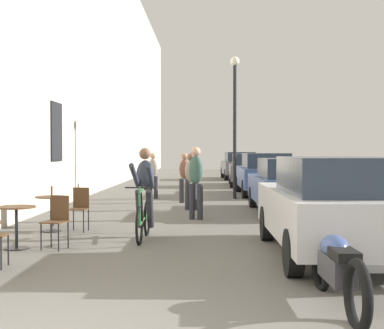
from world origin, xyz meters
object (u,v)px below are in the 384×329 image
at_px(parked_car_nearest, 333,205).
at_px(cafe_table_mid, 16,218).
at_px(pedestrian_far, 185,175).
at_px(pedestrian_furthest, 153,173).
at_px(parked_car_third, 264,173).
at_px(parked_motorcycle, 337,268).
at_px(pedestrian_mid, 191,178).
at_px(parked_car_fifth, 239,165).
at_px(cafe_table_far, 51,206).
at_px(pedestrian_near, 196,179).
at_px(cafe_chair_far_toward_street, 80,206).
at_px(street_lamp, 235,109).
at_px(cafe_chair_mid_toward_street, 57,218).
at_px(parked_car_fourth, 249,169).
at_px(parked_car_second, 287,185).
at_px(cyclist_on_bicycle, 144,196).
at_px(cafe_chair_far_toward_wall, 57,203).

bearing_deg(parked_car_nearest, cafe_table_mid, 173.62).
bearing_deg(pedestrian_far, pedestrian_furthest, 127.55).
bearing_deg(parked_car_third, parked_motorcycle, -93.08).
distance_m(pedestrian_mid, parked_car_nearest, 7.12).
bearing_deg(parked_car_fifth, cafe_table_far, -103.84).
bearing_deg(pedestrian_mid, parked_motorcycle, -79.04).
relative_size(pedestrian_furthest, parked_car_third, 0.36).
bearing_deg(parked_motorcycle, pedestrian_near, 102.71).
bearing_deg(cafe_chair_far_toward_street, pedestrian_far, 72.50).
distance_m(pedestrian_far, street_lamp, 3.19).
height_order(cafe_chair_mid_toward_street, pedestrian_near, pedestrian_near).
distance_m(pedestrian_near, parked_car_third, 7.65).
bearing_deg(parked_car_fourth, pedestrian_furthest, -119.19).
bearing_deg(pedestrian_near, pedestrian_mid, 94.83).
bearing_deg(street_lamp, pedestrian_far, -136.72).
bearing_deg(street_lamp, cafe_chair_far_toward_street, -115.10).
relative_size(pedestrian_mid, pedestrian_furthest, 0.99).
bearing_deg(cafe_chair_mid_toward_street, parked_car_third, 67.24).
bearing_deg(pedestrian_mid, parked_car_fifth, 81.93).
bearing_deg(parked_car_second, cafe_table_far, -147.03).
height_order(cafe_chair_mid_toward_street, parked_car_third, parked_car_third).
relative_size(parked_car_second, parked_car_fourth, 0.95).
relative_size(cafe_table_mid, parked_car_second, 0.17).
distance_m(cafe_table_mid, cyclist_on_bicycle, 2.35).
height_order(pedestrian_furthest, parked_motorcycle, pedestrian_furthest).
distance_m(street_lamp, parked_car_fifth, 13.20).
bearing_deg(cafe_chair_far_toward_street, cafe_table_mid, -105.62).
relative_size(cafe_chair_mid_toward_street, parked_car_third, 0.20).
height_order(cafe_table_far, parked_car_nearest, parked_car_nearest).
bearing_deg(cafe_chair_mid_toward_street, street_lamp, 70.07).
xyz_separation_m(pedestrian_near, pedestrian_mid, (-0.18, 2.12, -0.09)).
height_order(cafe_chair_far_toward_street, street_lamp, street_lamp).
xyz_separation_m(parked_car_fourth, parked_motorcycle, (-0.62, -19.82, -0.38)).
distance_m(cafe_chair_mid_toward_street, parked_car_fifth, 23.11).
xyz_separation_m(pedestrian_furthest, parked_car_third, (4.00, 1.57, -0.09)).
bearing_deg(cafe_table_mid, street_lamp, 66.82).
relative_size(cafe_chair_far_toward_street, pedestrian_mid, 0.56).
relative_size(cyclist_on_bicycle, parked_motorcycle, 0.82).
bearing_deg(parked_car_third, cafe_chair_far_toward_wall, -122.27).
height_order(cafe_chair_mid_toward_street, pedestrian_furthest, pedestrian_furthest).
bearing_deg(parked_car_fourth, cafe_chair_mid_toward_street, -105.38).
distance_m(cafe_chair_far_toward_wall, cyclist_on_bicycle, 2.59).
bearing_deg(parked_car_fourth, cafe_table_far, -109.60).
bearing_deg(cafe_chair_far_toward_wall, parked_car_third, 57.73).
relative_size(cafe_table_far, parked_car_third, 0.16).
distance_m(pedestrian_near, pedestrian_mid, 2.13).
bearing_deg(cafe_chair_mid_toward_street, pedestrian_furthest, 85.88).
height_order(street_lamp, parked_car_fourth, street_lamp).
relative_size(cafe_chair_far_toward_street, parked_car_fifth, 0.20).
xyz_separation_m(cafe_table_mid, cafe_chair_far_toward_wall, (-0.06, 2.68, -0.00)).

